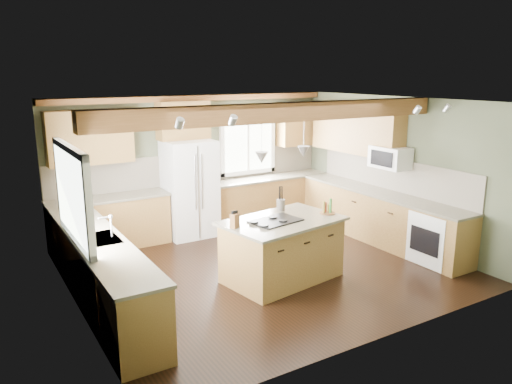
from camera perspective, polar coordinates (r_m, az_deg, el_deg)
floor at (r=7.95m, az=0.91°, el=-8.71°), size 5.60×5.60×0.00m
ceiling at (r=7.37m, az=0.99°, el=10.35°), size 5.60×5.60×0.00m
wall_back at (r=9.72m, az=-6.93°, el=3.31°), size 5.60×0.00×5.60m
wall_left at (r=6.55m, az=-20.28°, el=-2.46°), size 0.00×5.00×5.00m
wall_right at (r=9.32m, az=15.70°, el=2.46°), size 0.00×5.00×5.00m
ceiling_beam at (r=6.98m, az=3.09°, el=9.08°), size 5.55×0.26×0.26m
soffit_trim at (r=9.48m, az=-6.89°, el=10.61°), size 5.55×0.20×0.10m
backsplash_back at (r=9.72m, az=-6.88°, el=2.78°), size 5.58×0.03×0.58m
backsplash_right at (r=9.36m, az=15.38°, el=1.97°), size 0.03×3.70×0.58m
base_cab_back_left at (r=9.06m, az=-16.35°, el=-3.49°), size 2.02×0.60×0.88m
counter_back_left at (r=8.94m, az=-16.54°, el=-0.67°), size 2.06×0.64×0.04m
base_cab_back_right at (r=10.34m, az=1.44°, el=-0.85°), size 2.62×0.60×0.88m
counter_back_right at (r=10.23m, az=1.45°, el=1.65°), size 2.66×0.64×0.04m
base_cab_left at (r=6.93m, az=-17.33°, el=-8.89°), size 0.60×3.70×0.88m
counter_left at (r=6.77m, az=-17.60°, el=-5.28°), size 0.64×3.74×0.04m
base_cab_right at (r=9.34m, az=13.88°, el=-2.84°), size 0.60×3.70×0.88m
counter_right at (r=9.22m, az=14.04°, el=-0.09°), size 0.64×3.74×0.04m
upper_cab_back_left at (r=8.83m, az=-18.47°, el=5.96°), size 1.40×0.35×0.90m
upper_cab_over_fridge at (r=9.32m, az=-8.33°, el=8.12°), size 0.96×0.35×0.70m
upper_cab_right at (r=9.73m, az=11.37°, el=7.03°), size 0.35×2.20×0.90m
upper_cab_back_corner at (r=10.63m, az=4.83°, el=7.78°), size 0.90×0.35×0.90m
window_left at (r=6.54m, az=-20.38°, el=-0.22°), size 0.04×1.60×1.05m
window_back at (r=10.18m, az=-1.00°, el=5.30°), size 1.10×0.04×1.00m
sink at (r=6.77m, az=-17.60°, el=-5.24°), size 0.50×0.65×0.03m
faucet at (r=6.77m, az=-16.21°, el=-3.86°), size 0.02×0.02×0.28m
dishwasher at (r=5.79m, az=-13.95°, el=-13.39°), size 0.60×0.60×0.84m
oven at (r=8.51m, az=20.01°, el=-4.94°), size 0.60×0.72×0.84m
microwave at (r=9.08m, az=15.08°, el=3.83°), size 0.40×0.70×0.38m
pendant_left at (r=6.79m, az=0.64°, el=3.96°), size 0.18×0.18×0.16m
pendant_right at (r=7.34m, az=5.45°, el=4.62°), size 0.18×0.18×0.16m
refrigerator at (r=9.34m, az=-7.57°, el=0.37°), size 0.90×0.74×1.80m
island at (r=7.43m, az=2.99°, el=-6.72°), size 1.76×1.24×0.88m
island_top at (r=7.28m, az=3.04°, el=-3.33°), size 1.88×1.36×0.04m
cooktop at (r=7.18m, az=2.25°, el=-3.30°), size 0.77×0.57×0.02m
knife_block at (r=6.87m, az=-2.45°, el=-3.31°), size 0.15×0.13×0.20m
utensil_crock at (r=7.73m, az=2.85°, el=-1.49°), size 0.15×0.15×0.17m
bottle_tray at (r=7.63m, az=8.19°, el=-1.65°), size 0.28×0.28×0.22m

